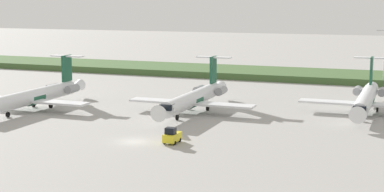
{
  "coord_description": "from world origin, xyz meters",
  "views": [
    {
      "loc": [
        36.19,
        -71.86,
        19.52
      ],
      "look_at": [
        0.0,
        23.03,
        3.0
      ],
      "focal_mm": 54.7,
      "sensor_mm": 36.0,
      "label": 1
    }
  ],
  "objects_px": {
    "regional_jet_second": "(36,95)",
    "regional_jet_third": "(194,98)",
    "regional_jet_fourth": "(366,99)",
    "baggage_tug": "(172,136)"
  },
  "relations": [
    {
      "from": "regional_jet_fourth",
      "to": "regional_jet_third",
      "type": "bearing_deg",
      "value": -161.37
    },
    {
      "from": "regional_jet_third",
      "to": "regional_jet_fourth",
      "type": "xyz_separation_m",
      "value": [
        28.71,
        9.68,
        0.0
      ]
    },
    {
      "from": "regional_jet_second",
      "to": "regional_jet_third",
      "type": "distance_m",
      "value": 28.98
    },
    {
      "from": "regional_jet_second",
      "to": "baggage_tug",
      "type": "xyz_separation_m",
      "value": [
        33.25,
        -15.06,
        -1.53
      ]
    },
    {
      "from": "regional_jet_second",
      "to": "regional_jet_third",
      "type": "relative_size",
      "value": 1.0
    },
    {
      "from": "regional_jet_fourth",
      "to": "baggage_tug",
      "type": "bearing_deg",
      "value": -125.45
    },
    {
      "from": "regional_jet_fourth",
      "to": "baggage_tug",
      "type": "distance_m",
      "value": 40.23
    },
    {
      "from": "regional_jet_second",
      "to": "regional_jet_third",
      "type": "bearing_deg",
      "value": 16.04
    },
    {
      "from": "regional_jet_second",
      "to": "regional_jet_third",
      "type": "xyz_separation_m",
      "value": [
        27.85,
        8.01,
        0.0
      ]
    },
    {
      "from": "regional_jet_second",
      "to": "regional_jet_fourth",
      "type": "relative_size",
      "value": 1.0
    }
  ]
}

